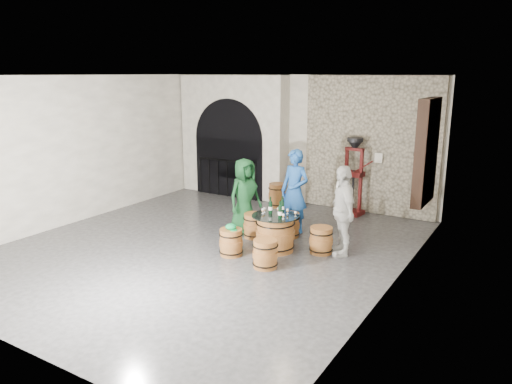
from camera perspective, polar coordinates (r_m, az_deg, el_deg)
The scene contains 30 objects.
ground at distance 9.37m, azimuth -5.73°, elevation -6.47°, with size 8.00×8.00×0.00m, color #292A2C.
wall_back at distance 12.33m, azimuth 5.38°, elevation 6.12°, with size 8.00×8.00×0.00m, color silver.
wall_left at distance 11.39m, azimuth -20.20°, elevation 4.70°, with size 8.00×8.00×0.00m, color silver.
wall_right at distance 7.41m, azimuth 16.14°, elevation 0.47°, with size 8.00×8.00×0.00m, color silver.
ceiling at distance 8.79m, azimuth -6.25°, elevation 13.48°, with size 8.00×8.00×0.00m, color beige.
stone_facing_panel at distance 11.60m, azimuth 13.29°, elevation 5.33°, with size 3.20×0.12×3.18m, color tan.
arched_opening at distance 13.05m, azimuth -2.69°, elevation 6.52°, with size 3.10×0.60×3.19m.
shuttered_window at distance 9.70m, azimuth 19.36°, elevation 4.50°, with size 0.23×1.10×2.00m.
barrel_table at distance 9.06m, azimuth 2.29°, elevation -4.86°, with size 0.88×0.88×0.69m.
barrel_stool_left at distance 9.79m, azimuth -0.23°, elevation -3.97°, with size 0.44×0.44×0.50m.
barrel_stool_far at distance 9.86m, azimuth 3.91°, elevation -3.89°, with size 0.44×0.44×0.50m.
barrel_stool_right at distance 9.04m, azimuth 7.66°, elevation -5.65°, with size 0.44×0.44×0.50m.
barrel_stool_near_right at distance 8.31m, azimuth 1.10°, elevation -7.29°, with size 0.44×0.44×0.50m.
barrel_stool_near_left at distance 8.87m, azimuth -2.95°, elevation -5.93°, with size 0.44×0.44×0.50m.
green_cap at distance 8.77m, azimuth -2.96°, elevation -4.12°, with size 0.25×0.20×0.11m.
person_green at distance 10.01m, azimuth -1.35°, elevation -0.43°, with size 0.76×0.49×1.55m, color #103A1A.
person_blue at distance 10.02m, azimuth 4.58°, elevation 0.10°, with size 0.63×0.42×1.74m, color #1A4A93.
person_white at distance 8.86m, azimuth 10.13°, elevation -2.17°, with size 0.97×0.41×1.66m, color beige.
wine_bottle_left at distance 9.03m, azimuth 1.71°, elevation -1.75°, with size 0.08×0.08×0.32m.
wine_bottle_center at distance 8.72m, azimuth 2.85°, elevation -2.32°, with size 0.08×0.08×0.32m.
wine_bottle_right at distance 9.07m, azimuth 3.10°, elevation -1.68°, with size 0.08×0.08×0.32m.
tasting_glass_a at distance 9.04m, azimuth 0.79°, elevation -2.26°, with size 0.05×0.05×0.10m, color #B96B24, non-canonical shape.
tasting_glass_b at distance 8.90m, azimuth 4.66°, elevation -2.58°, with size 0.05×0.05×0.10m, color #B96B24, non-canonical shape.
tasting_glass_c at distance 9.13m, azimuth 2.64°, elevation -2.12°, with size 0.05×0.05×0.10m, color #B96B24, non-canonical shape.
tasting_glass_d at distance 9.05m, azimuth 3.73°, elevation -2.28°, with size 0.05×0.05×0.10m, color #B96B24, non-canonical shape.
tasting_glass_e at distance 8.73m, azimuth 3.23°, elevation -2.88°, with size 0.05×0.05×0.10m, color #B96B24, non-canonical shape.
tasting_glass_f at distance 9.10m, azimuth 0.99°, elevation -2.15°, with size 0.05×0.05×0.10m, color #B96B24, non-canonical shape.
side_barrel at distance 12.00m, azimuth 2.52°, elevation -0.40°, with size 0.45×0.45×0.59m.
corking_press at distance 11.42m, azimuth 11.43°, elevation 2.51°, with size 0.76×0.47×1.81m.
control_box at distance 11.49m, azimuth 14.28°, elevation 3.93°, with size 0.18×0.10×0.22m, color silver.
Camera 1 is at (5.34, -6.99, 3.24)m, focal length 34.00 mm.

